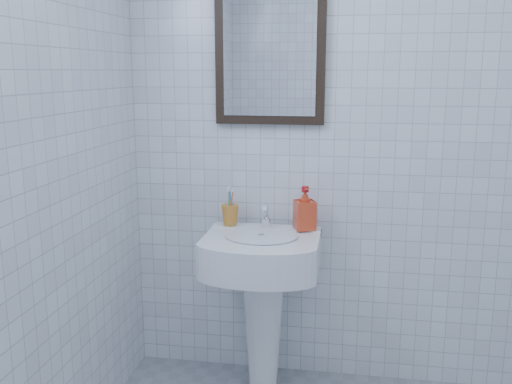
# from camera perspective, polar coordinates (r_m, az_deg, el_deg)

# --- Properties ---
(wall_back) EXTENTS (2.20, 0.02, 2.50)m
(wall_back) POSITION_cam_1_polar(r_m,az_deg,el_deg) (2.64, 10.90, 6.79)
(wall_back) COLOR silver
(wall_back) RESTS_ON ground
(washbasin) EXTENTS (0.51, 0.37, 0.78)m
(washbasin) POSITION_cam_1_polar(r_m,az_deg,el_deg) (2.62, 0.66, -9.40)
(washbasin) COLOR white
(washbasin) RESTS_ON ground
(faucet) EXTENTS (0.05, 0.10, 0.12)m
(faucet) POSITION_cam_1_polar(r_m,az_deg,el_deg) (2.62, 0.99, -2.65)
(faucet) COLOR silver
(faucet) RESTS_ON washbasin
(toothbrush_cup) EXTENTS (0.08, 0.08, 0.10)m
(toothbrush_cup) POSITION_cam_1_polar(r_m,az_deg,el_deg) (2.66, -2.61, -2.32)
(toothbrush_cup) COLOR orange
(toothbrush_cup) RESTS_ON washbasin
(soap_dispenser) EXTENTS (0.12, 0.12, 0.20)m
(soap_dispenser) POSITION_cam_1_polar(r_m,az_deg,el_deg) (2.59, 4.91, -1.62)
(soap_dispenser) COLOR red
(soap_dispenser) RESTS_ON washbasin
(wall_mirror) EXTENTS (0.50, 0.04, 0.62)m
(wall_mirror) POSITION_cam_1_polar(r_m,az_deg,el_deg) (2.64, 1.40, 13.52)
(wall_mirror) COLOR black
(wall_mirror) RESTS_ON wall_back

